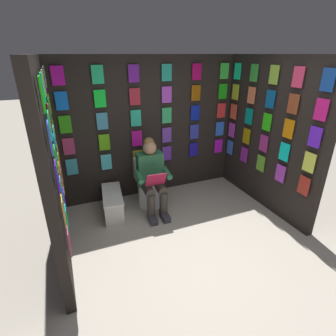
# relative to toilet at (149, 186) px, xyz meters

# --- Properties ---
(ground_plane) EXTENTS (30.00, 30.00, 0.00)m
(ground_plane) POSITION_rel_toilet_xyz_m (-0.21, 1.71, -0.33)
(ground_plane) COLOR #B2A899
(display_wall_back) EXTENTS (3.18, 0.14, 2.35)m
(display_wall_back) POSITION_rel_toilet_xyz_m (-0.21, -0.44, 0.85)
(display_wall_back) COLOR black
(display_wall_back) RESTS_ON ground
(display_wall_left) EXTENTS (0.14, 2.10, 2.35)m
(display_wall_left) POSITION_rel_toilet_xyz_m (-1.80, 0.66, 0.85)
(display_wall_left) COLOR black
(display_wall_left) RESTS_ON ground
(display_wall_right) EXTENTS (0.14, 2.10, 2.35)m
(display_wall_right) POSITION_rel_toilet_xyz_m (1.38, 0.66, 0.85)
(display_wall_right) COLOR black
(display_wall_right) RESTS_ON ground
(toilet) EXTENTS (0.41, 0.56, 0.77)m
(toilet) POSITION_rel_toilet_xyz_m (0.00, 0.00, 0.00)
(toilet) COLOR white
(toilet) RESTS_ON ground
(person_reading) EXTENTS (0.54, 0.70, 1.19)m
(person_reading) POSITION_rel_toilet_xyz_m (0.01, 0.23, 0.27)
(person_reading) COLOR #286B42
(person_reading) RESTS_ON ground
(comic_longbox_near) EXTENTS (0.39, 0.82, 0.35)m
(comic_longbox_near) POSITION_rel_toilet_xyz_m (0.62, 0.07, -0.15)
(comic_longbox_near) COLOR white
(comic_longbox_near) RESTS_ON ground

